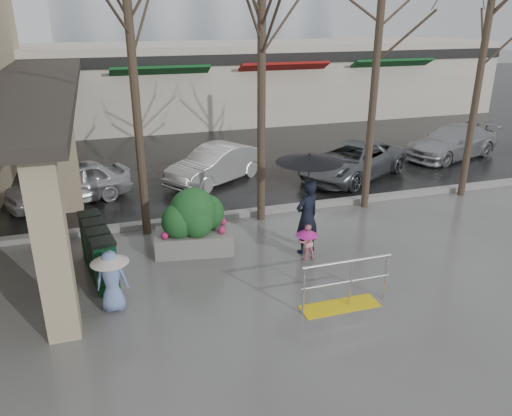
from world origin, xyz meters
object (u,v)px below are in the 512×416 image
planter (194,222)px  car_b (216,164)px  car_c (352,160)px  car_d (452,142)px  tree_midwest (262,24)px  tree_mideast (378,38)px  car_a (69,183)px  woman (308,191)px  handrail (344,290)px  tree_east (489,17)px  news_boxes (98,250)px  tree_west (130,32)px  child_pink (307,239)px  child_blue (111,276)px

planter → car_b: 5.41m
car_c → car_d: size_ratio=1.04×
tree_midwest → tree_mideast: 3.32m
tree_mideast → planter: bearing=-165.3°
planter → car_a: size_ratio=0.54×
woman → planter: woman is taller
car_a → car_c: 9.48m
tree_mideast → car_a: (-8.50, 3.02, -4.23)m
woman → handrail: bearing=63.7°
planter → car_d: size_ratio=0.46×
handrail → tree_east: bearing=35.9°
handrail → woman: woman is taller
news_boxes → car_a: bearing=89.7°
tree_west → news_boxes: size_ratio=3.14×
news_boxes → tree_west: bearing=48.8°
child_pink → news_boxes: size_ratio=0.41×
tree_mideast → news_boxes: (-7.73, -1.96, -4.27)m
tree_west → car_a: 5.74m
tree_midwest → news_boxes: tree_midwest is taller
tree_east → planter: tree_east is taller
car_c → tree_west: bearing=-99.0°
tree_midwest → planter: 5.16m
tree_midwest → child_pink: bearing=-84.3°
child_blue → news_boxes: child_blue is taller
car_c → woman: bearing=-66.6°
tree_midwest → car_d: size_ratio=1.61×
handrail → car_d: bearing=43.4°
tree_east → child_pink: 8.57m
tree_mideast → car_c: 5.11m
child_blue → car_c: bearing=-134.3°
tree_west → car_b: bearing=53.0°
car_d → car_b: bearing=-105.4°
child_blue → car_c: size_ratio=0.28×
handrail → tree_mideast: size_ratio=0.29×
tree_east → child_pink: tree_east is taller
child_blue → car_c: same height
tree_east → car_b: 9.40m
tree_west → tree_east: bearing=0.0°
news_boxes → child_pink: bearing=-17.6°
handrail → planter: planter is taller
car_c → car_b: bearing=-130.6°
handrail → news_boxes: 5.40m
car_a → planter: bearing=14.6°
tree_mideast → car_c: (0.97, 2.70, -4.23)m
news_boxes → car_b: car_b is taller
child_blue → planter: 2.90m
tree_mideast → child_blue: tree_mideast is taller
child_pink → car_b: bearing=-81.8°
tree_east → car_c: bearing=133.2°
handrail → tree_midwest: 6.83m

